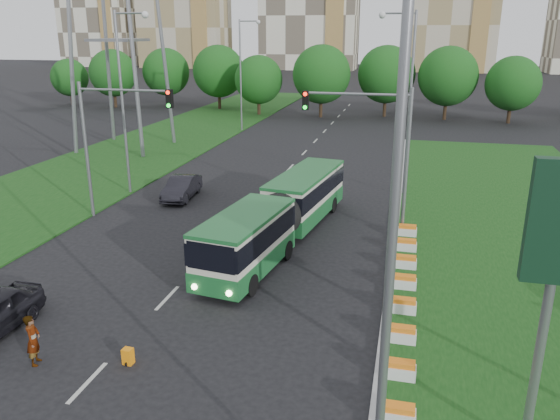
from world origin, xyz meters
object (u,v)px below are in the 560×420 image
(car_left_far, at_px, (182,188))
(pedestrian, at_px, (33,340))
(shopping_trolley, at_px, (128,356))
(articulated_bus, at_px, (280,214))
(traffic_mast_median, at_px, (377,138))
(traffic_mast_left, at_px, (109,130))

(car_left_far, bearing_deg, pedestrian, -86.32)
(car_left_far, bearing_deg, shopping_trolley, -77.10)
(articulated_bus, bearing_deg, traffic_mast_median, 36.46)
(shopping_trolley, bearing_deg, pedestrian, -162.44)
(articulated_bus, distance_m, car_left_far, 10.42)
(articulated_bus, height_order, car_left_far, articulated_bus)
(articulated_bus, height_order, shopping_trolley, articulated_bus)
(traffic_mast_median, distance_m, shopping_trolley, 17.09)
(car_left_far, relative_size, pedestrian, 2.49)
(articulated_bus, distance_m, pedestrian, 14.02)
(pedestrian, distance_m, shopping_trolley, 3.18)
(car_left_far, bearing_deg, traffic_mast_left, -119.67)
(traffic_mast_median, distance_m, pedestrian, 18.96)
(traffic_mast_left, height_order, articulated_bus, traffic_mast_left)
(traffic_mast_median, distance_m, articulated_bus, 6.53)
(articulated_bus, bearing_deg, shopping_trolley, -92.55)
(car_left_far, bearing_deg, traffic_mast_median, -21.05)
(traffic_mast_left, bearing_deg, shopping_trolley, -59.34)
(traffic_mast_left, xyz_separation_m, shopping_trolley, (8.15, -13.74, -5.07))
(traffic_mast_median, xyz_separation_m, traffic_mast_left, (-15.16, -1.00, 0.00))
(shopping_trolley, bearing_deg, traffic_mast_median, 68.99)
(traffic_mast_left, height_order, pedestrian, traffic_mast_left)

